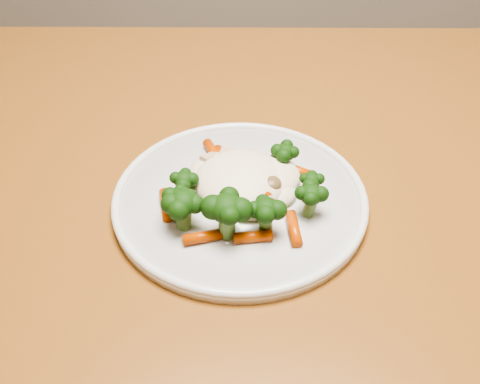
% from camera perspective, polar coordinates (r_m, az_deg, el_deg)
% --- Properties ---
extents(dining_table, '(1.15, 0.79, 0.75)m').
position_cam_1_polar(dining_table, '(0.81, -2.54, -3.37)').
color(dining_table, '#925621').
rests_on(dining_table, ground).
extents(plate, '(0.29, 0.29, 0.01)m').
position_cam_1_polar(plate, '(0.68, -0.00, -0.88)').
color(plate, white).
rests_on(plate, dining_table).
extents(meal, '(0.19, 0.19, 0.05)m').
position_cam_1_polar(meal, '(0.66, -0.19, 0.43)').
color(meal, '#FFEFCB').
rests_on(meal, plate).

